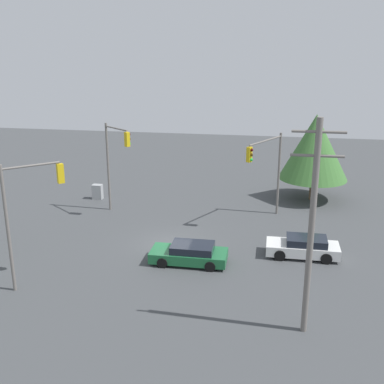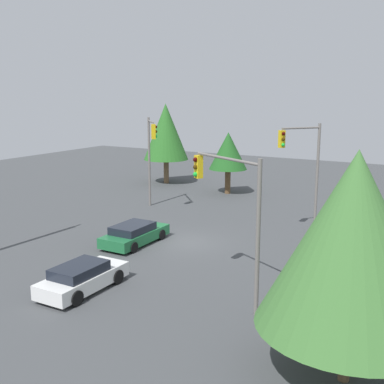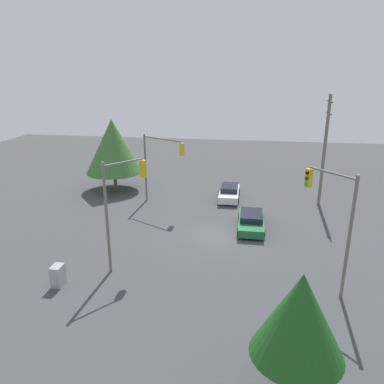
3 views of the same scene
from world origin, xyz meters
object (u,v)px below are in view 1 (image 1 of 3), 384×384
object	(u,v)px
sedan_white	(303,247)
traffic_signal_cross	(268,163)
traffic_signal_main	(115,155)
traffic_signal_aux	(28,204)
electrical_cabinet	(98,192)
sedan_green	(190,254)

from	to	relation	value
sedan_white	traffic_signal_cross	world-z (taller)	traffic_signal_cross
traffic_signal_main	traffic_signal_aux	size ratio (longest dim) A/B	1.00
electrical_cabinet	traffic_signal_main	bearing A→B (deg)	132.34
traffic_signal_cross	electrical_cabinet	distance (m)	14.96
traffic_signal_cross	electrical_cabinet	xyz separation A→B (m)	(14.22, -2.68, -3.77)
sedan_white	traffic_signal_cross	xyz separation A→B (m)	(2.48, -6.17, 3.76)
sedan_white	sedan_green	world-z (taller)	sedan_white
sedan_green	traffic_signal_main	distance (m)	11.39
sedan_green	traffic_signal_aux	size ratio (longest dim) A/B	0.66
sedan_white	traffic_signal_main	world-z (taller)	traffic_signal_main
traffic_signal_aux	traffic_signal_main	bearing A→B (deg)	45.30
sedan_green	traffic_signal_aux	distance (m)	9.79
sedan_white	traffic_signal_aux	xyz separation A→B (m)	(14.67, 6.24, 4.06)
traffic_signal_main	traffic_signal_cross	world-z (taller)	traffic_signal_main
traffic_signal_main	sedan_white	bearing A→B (deg)	15.24
electrical_cabinet	traffic_signal_aux	bearing A→B (deg)	97.69
electrical_cabinet	sedan_green	bearing A→B (deg)	132.13
sedan_white	electrical_cabinet	bearing A→B (deg)	62.08
traffic_signal_main	traffic_signal_cross	bearing A→B (deg)	39.69
traffic_signal_main	electrical_cabinet	distance (m)	5.76
sedan_white	sedan_green	distance (m)	7.12
sedan_green	electrical_cabinet	xyz separation A→B (m)	(9.91, -10.95, 0.03)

